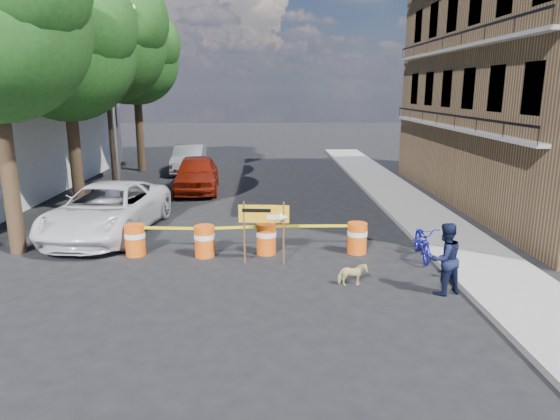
{
  "coord_description": "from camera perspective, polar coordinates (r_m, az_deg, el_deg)",
  "views": [
    {
      "loc": [
        0.41,
        -12.04,
        4.62
      ],
      "look_at": [
        0.81,
        1.67,
        1.3
      ],
      "focal_mm": 32.0,
      "sensor_mm": 36.0,
      "label": 1
    }
  ],
  "objects": [
    {
      "name": "tree_mid_b",
      "position": [
        25.17,
        -19.07,
        17.68
      ],
      "size": [
        5.67,
        5.4,
        9.62
      ],
      "color": "#332316",
      "rests_on": "ground"
    },
    {
      "name": "pedestrian",
      "position": [
        12.08,
        18.32,
        -5.31
      ],
      "size": [
        1.0,
        0.9,
        1.7
      ],
      "primitive_type": "imported",
      "rotation": [
        0.0,
        0.0,
        3.51
      ],
      "color": "black",
      "rests_on": "ground"
    },
    {
      "name": "barrel_far_left",
      "position": [
        14.79,
        -16.23,
        -3.24
      ],
      "size": [
        0.58,
        0.58,
        0.9
      ],
      "color": "#D6420C",
      "rests_on": "ground"
    },
    {
      "name": "dog",
      "position": [
        12.22,
        8.26,
        -7.31
      ],
      "size": [
        0.7,
        0.36,
        0.57
      ],
      "primitive_type": "imported",
      "rotation": [
        0.0,
        0.0,
        1.65
      ],
      "color": "#DBCA7D",
      "rests_on": "ground"
    },
    {
      "name": "bicycle",
      "position": [
        14.43,
        16.13,
        -1.72
      ],
      "size": [
        0.76,
        1.05,
        1.88
      ],
      "primitive_type": "imported",
      "rotation": [
        0.0,
        0.0,
        -0.11
      ],
      "color": "#1515AC",
      "rests_on": "ground"
    },
    {
      "name": "suv_white",
      "position": [
        17.14,
        -19.11,
        0.02
      ],
      "size": [
        3.33,
        6.15,
        1.64
      ],
      "primitive_type": "imported",
      "rotation": [
        0.0,
        0.0,
        -0.11
      ],
      "color": "silver",
      "rests_on": "ground"
    },
    {
      "name": "streetlamp",
      "position": [
        22.46,
        -18.51,
        12.3
      ],
      "size": [
        1.25,
        0.18,
        8.0
      ],
      "color": "gray",
      "rests_on": "ground"
    },
    {
      "name": "sedan_silver",
      "position": [
        29.02,
        -10.36,
        5.76
      ],
      "size": [
        1.8,
        4.7,
        1.53
      ],
      "primitive_type": "imported",
      "rotation": [
        0.0,
        0.0,
        0.04
      ],
      "color": "#B3B5BB",
      "rests_on": "ground"
    },
    {
      "name": "barrel_mid_left",
      "position": [
        14.26,
        -8.62,
        -3.46
      ],
      "size": [
        0.58,
        0.58,
        0.9
      ],
      "color": "#D6420C",
      "rests_on": "ground"
    },
    {
      "name": "tree_mid_a",
      "position": [
        20.39,
        -23.18,
        16.46
      ],
      "size": [
        5.25,
        5.0,
        8.68
      ],
      "color": "#332316",
      "rests_on": "ground"
    },
    {
      "name": "barrel_mid_right",
      "position": [
        14.34,
        -1.58,
        -3.22
      ],
      "size": [
        0.58,
        0.58,
        0.9
      ],
      "color": "#D6420C",
      "rests_on": "ground"
    },
    {
      "name": "sidewalk_east",
      "position": [
        19.49,
        15.68,
        -0.4
      ],
      "size": [
        2.4,
        40.0,
        0.15
      ],
      "primitive_type": "cube",
      "color": "gray",
      "rests_on": "ground"
    },
    {
      "name": "barrel_far_right",
      "position": [
        14.57,
        8.8,
        -3.1
      ],
      "size": [
        0.58,
        0.58,
        0.9
      ],
      "color": "#D6420C",
      "rests_on": "ground"
    },
    {
      "name": "ground",
      "position": [
        12.91,
        -3.39,
        -7.4
      ],
      "size": [
        120.0,
        120.0,
        0.0
      ],
      "primitive_type": "plane",
      "color": "black",
      "rests_on": "ground"
    },
    {
      "name": "tree_far",
      "position": [
        29.95,
        -16.12,
        16.15
      ],
      "size": [
        5.04,
        4.8,
        8.84
      ],
      "color": "#332316",
      "rests_on": "ground"
    },
    {
      "name": "sedan_red",
      "position": [
        23.51,
        -9.51,
        4.13
      ],
      "size": [
        2.27,
        4.96,
        1.65
      ],
      "primitive_type": "imported",
      "rotation": [
        0.0,
        0.0,
        0.07
      ],
      "color": "#9B200C",
      "rests_on": "ground"
    },
    {
      "name": "detour_sign",
      "position": [
        13.28,
        -1.15,
        -1.02
      ],
      "size": [
        1.35,
        0.27,
        1.74
      ],
      "rotation": [
        0.0,
        0.0,
        -0.08
      ],
      "color": "#592D19",
      "rests_on": "ground"
    }
  ]
}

